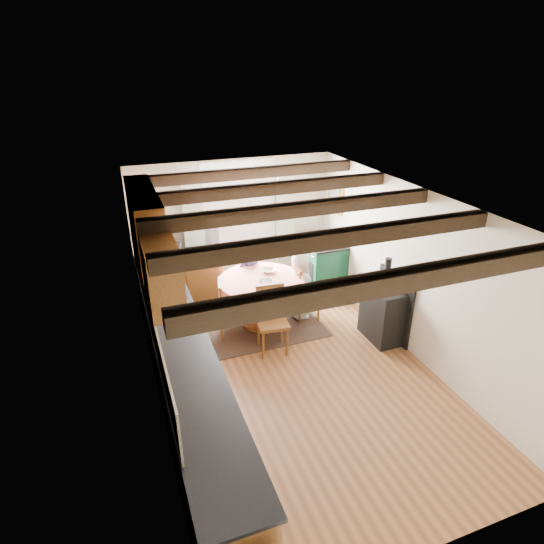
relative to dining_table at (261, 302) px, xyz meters
name	(u,v)px	position (x,y,z in m)	size (l,w,h in m)	color
floor	(292,370)	(0.00, -1.27, -0.41)	(3.60, 5.50, 0.00)	#9D6539
ceiling	(296,202)	(0.00, -1.27, 1.99)	(3.60, 5.50, 0.00)	white
wall_back	(234,226)	(0.00, 1.48, 0.79)	(3.60, 0.00, 2.40)	silver
wall_front	(437,456)	(0.00, -4.02, 0.79)	(3.60, 0.00, 2.40)	silver
wall_left	(149,319)	(-1.80, -1.27, 0.79)	(0.00, 5.50, 2.40)	silver
wall_right	(412,273)	(1.80, -1.27, 0.79)	(0.00, 5.50, 2.40)	silver
beam_a	(396,281)	(0.00, -3.27, 1.90)	(3.60, 0.16, 0.16)	#36271A
beam_b	(336,238)	(0.00, -2.27, 1.90)	(3.60, 0.16, 0.16)	#36271A
beam_c	(296,210)	(0.00, -1.27, 1.90)	(3.60, 0.16, 0.16)	#36271A
beam_d	(267,189)	(0.00, -0.27, 1.90)	(3.60, 0.16, 0.16)	#36271A
beam_e	(245,173)	(0.00, 0.73, 1.90)	(3.60, 0.16, 0.16)	#36271A
splash_left	(148,307)	(-1.78, -0.97, 0.79)	(0.02, 4.50, 0.55)	beige
splash_back	(179,233)	(-1.00, 1.46, 0.79)	(1.40, 0.02, 0.55)	beige
base_cabinet_left	(181,367)	(-1.50, -1.27, 0.03)	(0.60, 5.30, 0.88)	brown
base_cabinet_back	(183,280)	(-1.05, 1.18, 0.03)	(1.30, 0.60, 0.88)	brown
worktop_left	(180,336)	(-1.48, -1.27, 0.49)	(0.64, 5.30, 0.04)	black
worktop_back	(180,256)	(-1.05, 1.16, 0.49)	(1.30, 0.64, 0.04)	black
wall_cabinet_glass	(145,223)	(-1.63, -0.07, 1.54)	(0.34, 1.80, 0.90)	brown
wall_cabinet_solid	(161,272)	(-1.63, -1.57, 1.49)	(0.34, 0.90, 0.70)	brown
window_frame	(239,204)	(0.10, 1.47, 1.19)	(1.34, 0.03, 1.54)	white
window_pane	(239,204)	(0.10, 1.47, 1.19)	(1.20, 0.01, 1.40)	white
curtain_left	(195,238)	(-0.75, 1.38, 0.69)	(0.35, 0.10, 2.10)	#95BE89
curtain_right	(285,227)	(0.95, 1.38, 0.69)	(0.35, 0.10, 2.10)	#95BE89
curtain_rod	(240,171)	(0.10, 1.38, 1.79)	(0.03, 0.03, 2.00)	black
wall_picture	(335,196)	(1.77, 1.03, 1.29)	(0.04, 0.50, 0.60)	gold
wall_plate	(289,194)	(1.05, 1.45, 1.29)	(0.30, 0.30, 0.02)	silver
rug	(262,324)	(0.00, 0.00, -0.40)	(1.85, 1.44, 0.01)	#462C23
dining_table	(261,302)	(0.00, 0.00, 0.00)	(1.35, 1.35, 0.81)	#F49580
chair_near	(273,321)	(-0.09, -0.74, 0.10)	(0.43, 0.46, 1.01)	brown
chair_left	(210,310)	(-0.84, -0.08, 0.07)	(0.40, 0.42, 0.94)	brown
chair_right	(307,292)	(0.77, -0.06, 0.08)	(0.41, 0.43, 0.96)	brown
aga_range	(320,263)	(1.47, 0.92, 0.06)	(0.66, 1.02, 0.94)	#0E442C
cast_iron_stove	(384,300)	(1.58, -1.00, 0.26)	(0.40, 0.67, 1.34)	black
child_far	(250,276)	(0.01, 0.62, 0.19)	(0.43, 0.28, 1.19)	#393359
child_right	(300,285)	(0.68, 0.05, 0.17)	(0.57, 0.37, 1.16)	silver
bowl_a	(269,271)	(0.20, 0.21, 0.43)	(0.22, 0.22, 0.05)	silver
bowl_b	(265,282)	(0.01, -0.18, 0.44)	(0.21, 0.21, 0.07)	silver
cup	(268,281)	(0.06, -0.15, 0.45)	(0.09, 0.09, 0.08)	silver
canister_tall	(164,251)	(-1.31, 1.10, 0.65)	(0.16, 0.16, 0.27)	#262628
canister_wide	(176,249)	(-1.10, 1.21, 0.61)	(0.18, 0.18, 0.20)	#262628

